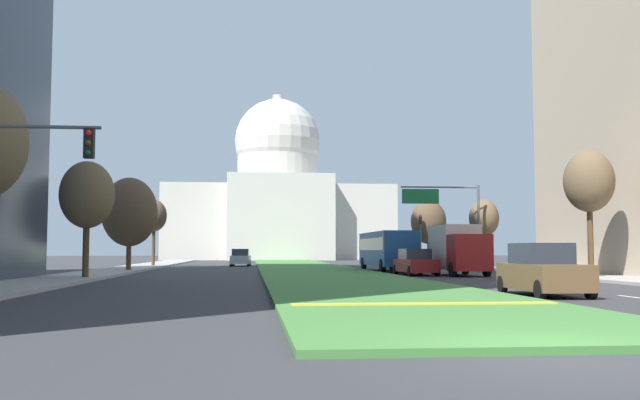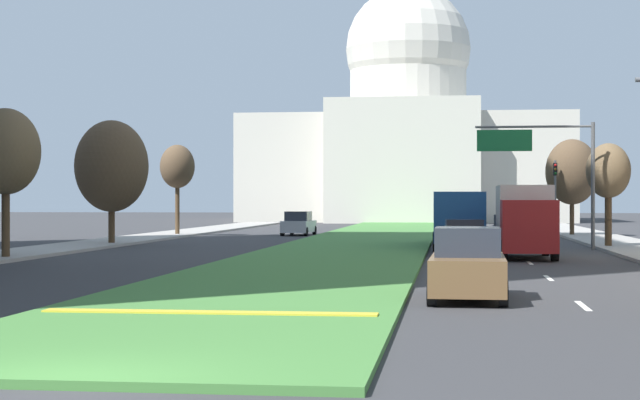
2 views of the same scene
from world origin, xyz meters
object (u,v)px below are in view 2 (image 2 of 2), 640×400
street_tree_right_distant (572,172)px  city_bus (459,215)px  sedan_far_horizon (299,224)px  street_tree_left_distant (177,167)px  sedan_distant (507,229)px  overhead_guide_sign (547,158)px  sedan_midblock (464,239)px  street_tree_left_mid (6,152)px  street_tree_right_far (608,172)px  traffic_light_far_right (555,188)px  capitol_building (408,141)px  street_tree_left_far (112,166)px  box_truck_delivery (525,220)px  sedan_lead_stopped (468,266)px

street_tree_right_distant → city_bus: bearing=-113.5°
sedan_far_horizon → city_bus: city_bus is taller
street_tree_left_distant → sedan_distant: street_tree_left_distant is taller
street_tree_left_distant → street_tree_right_distant: 27.47m
overhead_guide_sign → sedan_distant: bearing=99.4°
sedan_midblock → street_tree_left_mid: bearing=-165.8°
street_tree_left_mid → sedan_midblock: street_tree_left_mid is taller
street_tree_right_far → sedan_distant: size_ratio=1.20×
traffic_light_far_right → street_tree_left_distant: size_ratio=0.81×
capitol_building → street_tree_left_far: capitol_building is taller
street_tree_right_far → city_bus: 8.10m
street_tree_left_mid → street_tree_right_far: street_tree_left_mid is taller
street_tree_left_distant → sedan_distant: 24.18m
street_tree_right_far → sedan_midblock: (-7.60, -9.04, -3.23)m
street_tree_right_far → box_truck_delivery: (-4.95, -9.55, -2.34)m
street_tree_right_distant → sedan_midblock: bearing=-106.1°
street_tree_right_far → sedan_midblock: size_ratio=1.18×
street_tree_left_far → capitol_building: bearing=78.9°
overhead_guide_sign → sedan_distant: 10.21m
traffic_light_far_right → box_truck_delivery: (-3.72, -25.16, -1.64)m
sedan_lead_stopped → box_truck_delivery: box_truck_delivery is taller
sedan_midblock → overhead_guide_sign: bearing=59.2°
street_tree_right_distant → sedan_lead_stopped: 47.62m
sedan_lead_stopped → sedan_distant: size_ratio=1.00×
street_tree_left_far → city_bus: (19.30, -0.94, -2.66)m
capitol_building → sedan_lead_stopped: 100.16m
street_tree_left_mid → city_bus: size_ratio=0.59×
traffic_light_far_right → sedan_distant: (-3.62, -8.11, -2.54)m
street_tree_right_far → street_tree_left_mid: bearing=-152.6°
sedan_lead_stopped → box_truck_delivery: 19.86m
street_tree_right_distant → box_truck_delivery: bearing=-100.5°
street_tree_left_distant → box_truck_delivery: 33.74m
street_tree_left_far → box_truck_delivery: size_ratio=1.10×
capitol_building → street_tree_right_far: bearing=-79.3°
street_tree_left_distant → box_truck_delivery: street_tree_left_distant is taller
sedan_distant → traffic_light_far_right: bearing=66.0°
street_tree_right_distant → box_truck_delivery: street_tree_right_distant is taller
city_bus → street_tree_left_mid: bearing=-144.9°
box_truck_delivery → street_tree_right_far: bearing=62.6°
city_bus → sedan_midblock: bearing=-88.9°
street_tree_right_far → box_truck_delivery: bearing=-117.4°
street_tree_right_distant → sedan_lead_stopped: (-7.87, -46.82, -3.60)m
street_tree_left_far → sedan_distant: street_tree_left_far is taller
street_tree_right_far → sedan_distant: street_tree_right_far is taller
traffic_light_far_right → sedan_lead_stopped: (-6.54, -44.79, -2.45)m
sedan_distant → box_truck_delivery: box_truck_delivery is taller
capitol_building → traffic_light_far_right: bearing=-77.5°
street_tree_left_mid → street_tree_right_far: (26.94, 13.94, -0.56)m
street_tree_left_mid → capitol_building: bearing=80.8°
street_tree_right_far → street_tree_right_distant: bearing=89.6°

